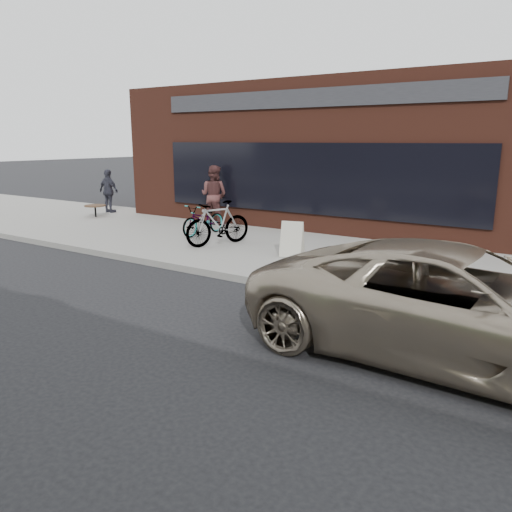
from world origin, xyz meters
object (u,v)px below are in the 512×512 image
motorcycle (369,279)px  bicycle_front (204,220)px  bicycle_rear (218,223)px  sandwich_sign (292,239)px  cafe_patron_right (109,191)px  minivan (456,305)px  cafe_table (95,206)px  cafe_patron_left (214,195)px

motorcycle → bicycle_front: (-6.06, 3.16, 0.06)m
bicycle_rear → bicycle_front: bearing=163.7°
motorcycle → sandwich_sign: motorcycle is taller
bicycle_rear → cafe_patron_right: 7.35m
minivan → bicycle_rear: (-6.50, 3.54, -0.03)m
minivan → sandwich_sign: minivan is taller
cafe_table → sandwich_sign: bearing=-9.8°
bicycle_front → cafe_table: size_ratio=2.28×
motorcycle → sandwich_sign: 3.48m
cafe_table → motorcycle: bearing=-18.1°
minivan → sandwich_sign: size_ratio=6.54×
motorcycle → cafe_patron_right: (-11.80, 4.74, 0.42)m
cafe_patron_left → bicycle_rear: bearing=122.1°
bicycle_rear → cafe_patron_left: cafe_patron_left is taller
bicycle_front → bicycle_rear: bicycle_rear is taller
sandwich_sign → bicycle_front: bearing=150.1°
motorcycle → sandwich_sign: bearing=132.9°
bicycle_rear → sandwich_sign: bicycle_rear is taller
sandwich_sign → cafe_table: sandwich_sign is taller
bicycle_rear → cafe_patron_left: (-2.04, 2.46, 0.37)m
bicycle_rear → minivan: bearing=-8.1°
bicycle_rear → cafe_patron_right: size_ratio=1.18×
minivan → cafe_patron_right: 14.71m
bicycle_front → bicycle_rear: 1.48m
bicycle_front → minivan: bearing=-26.6°
bicycle_rear → cafe_patron_right: bearing=-179.1°
cafe_table → cafe_patron_right: size_ratio=0.46×
sandwich_sign → cafe_patron_right: bearing=150.3°
bicycle_front → cafe_patron_left: cafe_patron_left is taller
bicycle_front → cafe_table: bearing=177.3°
minivan → motorcycle: bearing=53.8°
motorcycle → cafe_table: 11.97m
cafe_table → cafe_patron_left: 4.61m
minivan → cafe_patron_right: size_ratio=3.34×
bicycle_front → bicycle_rear: (1.18, -0.88, 0.13)m
cafe_patron_right → cafe_table: bearing=114.2°
cafe_patron_left → cafe_patron_right: cafe_patron_left is taller
motorcycle → sandwich_sign: (-2.68, 2.22, 0.03)m
cafe_table → cafe_patron_left: size_ratio=0.39×
motorcycle → bicycle_front: 6.84m
motorcycle → bicycle_rear: (-4.88, 2.28, 0.19)m
motorcycle → cafe_patron_right: 12.72m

